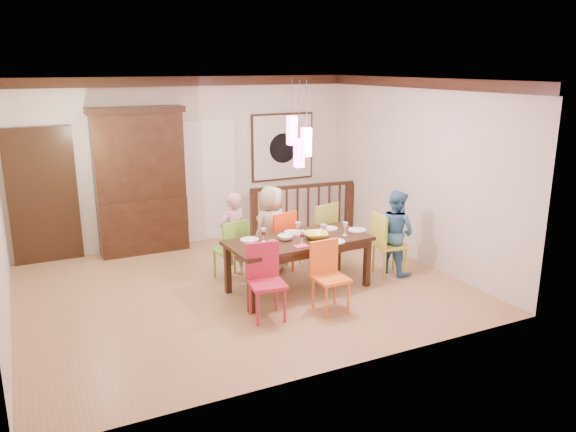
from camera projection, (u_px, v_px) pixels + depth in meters
name	position (u px, v px, depth m)	size (l,w,h in m)	color
floor	(243.00, 288.00, 8.03)	(6.00, 6.00, 0.00)	#A97A51
ceiling	(238.00, 80.00, 7.27)	(6.00, 6.00, 0.00)	white
wall_back	(189.00, 162.00, 9.82)	(6.00, 6.00, 0.00)	beige
wall_right	(417.00, 171.00, 8.92)	(5.00, 5.00, 0.00)	beige
crown_molding	(238.00, 86.00, 7.29)	(6.00, 5.00, 0.16)	black
panel_door	(43.00, 198.00, 8.87)	(1.04, 0.07, 2.24)	black
white_doorway	(209.00, 182.00, 10.04)	(0.97, 0.05, 2.22)	silver
painting	(282.00, 147.00, 10.51)	(1.25, 0.06, 1.25)	black
pendant_cluster	(299.00, 141.00, 7.44)	(0.27, 0.21, 1.14)	#EE47A2
dining_table	(299.00, 245.00, 7.82)	(2.05, 1.02, 0.75)	black
chair_far_left	(230.00, 245.00, 8.23)	(0.48, 0.48, 0.93)	#75BF36
chair_far_mid	(277.00, 237.00, 8.55)	(0.53, 0.53, 0.97)	#F54310
chair_far_right	(317.00, 229.00, 8.83)	(0.56, 0.56, 1.02)	#96AB34
chair_near_left	(267.00, 278.00, 6.94)	(0.48, 0.48, 0.94)	#BA1E3B
chair_near_mid	(331.00, 273.00, 7.16)	(0.42, 0.42, 0.91)	orange
chair_end_right	(390.00, 240.00, 8.42)	(0.48, 0.48, 0.96)	#BDCB33
china_hutch	(140.00, 181.00, 9.32)	(1.54, 0.46, 2.44)	black
balustrade	(303.00, 209.00, 10.42)	(2.03, 0.27, 0.96)	black
person_far_left	(233.00, 235.00, 8.29)	(0.47, 0.31, 1.30)	beige
person_far_mid	(271.00, 229.00, 8.55)	(0.65, 0.42, 1.33)	#C3B793
person_end_right	(395.00, 232.00, 8.47)	(0.63, 0.49, 1.29)	teal
serving_bowl	(316.00, 235.00, 7.82)	(0.33, 0.33, 0.08)	gold
small_bowl	(285.00, 238.00, 7.74)	(0.21, 0.21, 0.07)	white
cup_left	(272.00, 244.00, 7.41)	(0.12, 0.12, 0.10)	silver
cup_right	(324.00, 227.00, 8.17)	(0.10, 0.10, 0.09)	silver
plate_far_left	(250.00, 240.00, 7.73)	(0.26, 0.26, 0.01)	white
plate_far_mid	(293.00, 232.00, 8.08)	(0.26, 0.26, 0.01)	white
plate_far_right	(329.00, 228.00, 8.27)	(0.26, 0.26, 0.01)	white
plate_near_left	(257.00, 254.00, 7.16)	(0.26, 0.26, 0.01)	white
plate_near_mid	(336.00, 241.00, 7.66)	(0.26, 0.26, 0.01)	white
plate_end_right	(357.00, 230.00, 8.19)	(0.26, 0.26, 0.01)	white
wine_glass_a	(264.00, 235.00, 7.64)	(0.08, 0.08, 0.19)	#590C19
wine_glass_b	(298.00, 229.00, 7.94)	(0.08, 0.08, 0.19)	silver
wine_glass_c	(302.00, 237.00, 7.54)	(0.08, 0.08, 0.19)	#590C19
wine_glass_d	(345.00, 229.00, 7.93)	(0.08, 0.08, 0.19)	silver
napkin	(301.00, 246.00, 7.45)	(0.18, 0.14, 0.01)	#D83359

